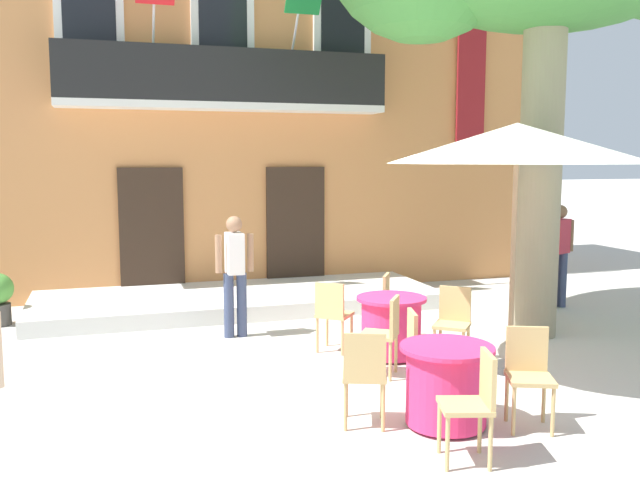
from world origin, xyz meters
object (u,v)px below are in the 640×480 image
Objects in this scene: cafe_chair_near_tree_1 at (385,330)px; cafe_umbrella at (517,144)px; cafe_table_near_tree at (391,326)px; cafe_chair_near_tree_2 at (453,319)px; cafe_chair_middle_1 at (475,399)px; cafe_chair_near_tree_0 at (332,311)px; cafe_chair_near_tree_3 at (394,303)px; cafe_chair_middle_2 at (529,370)px; cafe_chair_middle_0 at (365,371)px; cafe_table_middle at (446,385)px; cafe_chair_middle_3 at (422,348)px; pedestrian_by_tree at (235,269)px; pedestrian_mid_plaza at (559,250)px.

cafe_umbrella is (1.45, -0.28, 2.08)m from cafe_chair_near_tree_1.
cafe_chair_near_tree_2 reaches higher than cafe_table_near_tree.
cafe_chair_near_tree_1 is 2.27m from cafe_chair_middle_1.
cafe_chair_near_tree_1 is at bearing 85.42° from cafe_chair_middle_1.
cafe_umbrella is (0.46, -0.53, 2.08)m from cafe_chair_near_tree_2.
cafe_table_near_tree is at bearing -33.94° from cafe_chair_near_tree_0.
cafe_chair_near_tree_0 is at bearing -164.90° from cafe_chair_near_tree_3.
cafe_chair_near_tree_1 and cafe_chair_middle_2 have the same top height.
cafe_chair_near_tree_0 is 1.51m from cafe_chair_near_tree_2.
cafe_chair_near_tree_0 is 1.11m from cafe_chair_near_tree_1.
cafe_umbrella is at bearing -40.96° from cafe_table_near_tree.
cafe_table_middle is at bearing -15.26° from cafe_chair_middle_0.
cafe_table_middle is at bearing -85.04° from cafe_chair_near_tree_0.
cafe_chair_middle_2 is (0.95, -2.82, 0.00)m from cafe_chair_near_tree_0.
cafe_chair_middle_2 is (1.45, -0.41, 0.00)m from cafe_chair_middle_0.
cafe_chair_middle_3 is (0.34, -1.86, 0.00)m from cafe_chair_near_tree_0.
cafe_chair_near_tree_3 is at bearing 61.35° from cafe_chair_middle_0.
cafe_table_middle is (-1.03, -1.77, -0.14)m from cafe_chair_near_tree_2.
cafe_chair_middle_1 reaches higher than cafe_table_near_tree.
cafe_chair_middle_1 reaches higher than cafe_table_middle.
cafe_chair_near_tree_1 is at bearing 59.97° from cafe_chair_middle_0.
pedestrian_by_tree reaches higher than cafe_chair_near_tree_3.
cafe_chair_near_tree_0 is at bearing 146.26° from cafe_chair_near_tree_2.
cafe_chair_near_tree_2 is at bearing -40.58° from pedestrian_by_tree.
cafe_chair_near_tree_2 is at bearing 48.29° from cafe_chair_middle_3.
cafe_chair_middle_2 is at bearing -68.52° from cafe_chair_near_tree_1.
cafe_chair_middle_2 reaches higher than cafe_table_middle.
pedestrian_mid_plaza is (3.44, 1.13, 0.43)m from cafe_chair_near_tree_3.
cafe_chair_near_tree_2 and cafe_chair_middle_1 have the same top height.
cafe_chair_near_tree_1 is at bearing 169.02° from cafe_umbrella.
cafe_table_near_tree is at bearing 61.35° from cafe_chair_near_tree_1.
pedestrian_by_tree reaches higher than cafe_chair_near_tree_2.
cafe_chair_near_tree_3 is 2.21m from pedestrian_by_tree.
pedestrian_mid_plaza reaches higher than cafe_chair_near_tree_1.
cafe_table_near_tree is 0.51× the size of pedestrian_by_tree.
cafe_chair_middle_1 is 1.00× the size of cafe_chair_middle_2.
cafe_chair_near_tree_1 is 1.87m from cafe_chair_middle_2.
cafe_chair_near_tree_0 is 1.00× the size of cafe_chair_near_tree_2.
pedestrian_mid_plaza reaches higher than cafe_chair_middle_1.
cafe_chair_middle_1 is 1.01m from cafe_chair_middle_2.
cafe_chair_near_tree_2 is at bearing -74.71° from cafe_chair_near_tree_3.
cafe_chair_middle_1 is 1.00× the size of cafe_chair_middle_3.
cafe_chair_middle_3 is at bearing 81.12° from cafe_table_middle.
cafe_chair_near_tree_3 is (0.33, 0.68, 0.14)m from cafe_table_near_tree.
cafe_chair_middle_2 is at bearing -90.12° from cafe_chair_near_tree_3.
pedestrian_mid_plaza is at bearing 35.24° from cafe_chair_near_tree_2.
cafe_chair_middle_1 is 1.51m from cafe_chair_middle_3.
cafe_chair_near_tree_2 is 1.00× the size of cafe_chair_near_tree_3.
cafe_table_near_tree is 0.95× the size of cafe_chair_near_tree_2.
cafe_chair_near_tree_0 and cafe_chair_near_tree_3 have the same top height.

